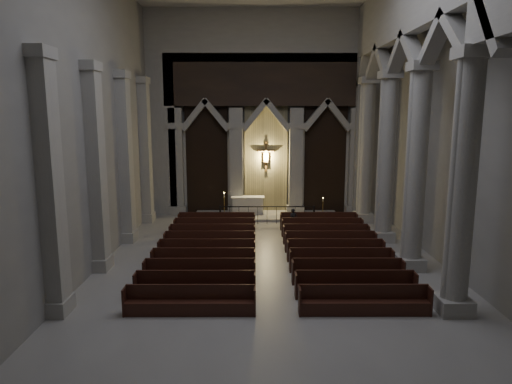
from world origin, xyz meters
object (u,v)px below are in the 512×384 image
Objects in this scene: altar at (248,205)px; pews at (271,254)px; altar_rail at (267,212)px; candle_stand_left at (224,212)px; worshipper at (293,220)px; candle_stand_right at (323,214)px.

pews is at bearing -82.58° from altar.
pews is at bearing -90.00° from altar_rail.
altar_rail is 2.65m from candle_stand_left.
worshipper is at bearing -55.07° from altar.
altar_rail is 3.88× the size of candle_stand_right.
worshipper reaches higher than altar.
altar_rail is at bearing 118.25° from worshipper.
candle_stand_left reaches higher than candle_stand_right.
pews is (1.10, -8.44, -0.36)m from altar.
candle_stand_left is at bearing 131.70° from worshipper.
candle_stand_right is at bearing -2.17° from candle_stand_left.
candle_stand_left reaches higher than altar_rail.
candle_stand_right is at bearing 13.71° from altar_rail.
altar is 0.19× the size of pews.
candle_stand_left is at bearing 157.78° from altar_rail.
altar reaches higher than altar_rail.
worshipper is (1.34, -1.36, -0.11)m from altar_rail.
candle_stand_left is 1.18× the size of candle_stand_right.
candle_stand_left is (-1.34, -1.14, -0.22)m from altar.
candle_stand_left is at bearing 108.51° from pews.
candle_stand_left is 4.46m from worshipper.
pews is at bearing -121.60° from worshipper.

